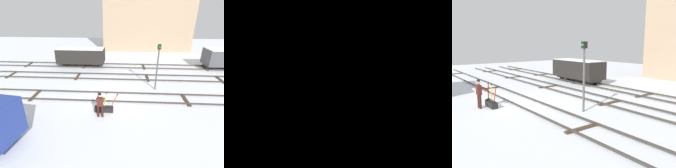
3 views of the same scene
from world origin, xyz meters
The scene contains 11 objects.
ground_plane centered at (0.00, 0.00, 0.00)m, with size 60.00×60.00×0.00m, color silver.
track_main_line centered at (0.00, 0.00, 0.11)m, with size 44.00×1.94×0.18m.
track_siding_near centered at (0.00, 4.35, 0.11)m, with size 44.00×1.94×0.18m.
track_siding_far centered at (0.00, 7.97, 0.11)m, with size 44.00×1.94×0.18m.
switch_lever_frame centered at (-0.13, -1.94, 0.25)m, with size 1.56×0.37×1.45m.
rail_worker centered at (-0.30, -2.54, 0.96)m, with size 0.53×0.63×1.71m.
delivery_truck centered at (-6.91, -5.30, 1.71)m, with size 5.79×3.01×3.12m.
signal_post centered at (3.86, 1.80, 2.35)m, with size 0.24×0.32×3.83m.
apartment_building centered at (4.73, 18.80, 6.00)m, with size 14.07×6.12×12.00m.
freight_car_back_track centered at (12.96, 7.97, 1.32)m, with size 5.19×2.39×2.28m.
freight_car_mid_siding centered at (-3.93, 7.97, 1.26)m, with size 5.54×2.11×2.16m.
Camera 2 is at (-8.96, -5.87, 2.92)m, focal length 30.16 mm.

